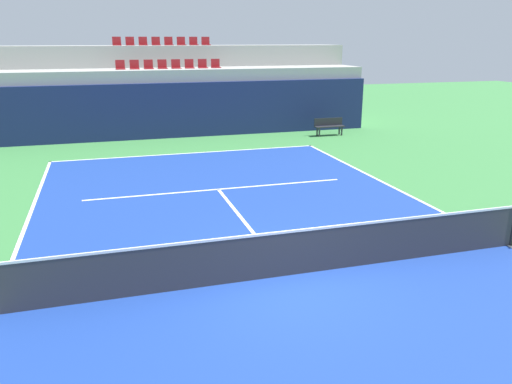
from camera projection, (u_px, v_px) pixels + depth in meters
ground_plane at (287, 276)px, 10.30m from camera, size 80.00×80.00×0.00m
court_surface at (287, 276)px, 10.30m from camera, size 11.00×24.00×0.01m
baseline_far at (189, 153)px, 21.26m from camera, size 11.00×0.10×0.00m
sideline_right at (508, 245)px, 11.79m from camera, size 0.10×24.00×0.00m
service_line_far at (218, 189)px, 16.17m from camera, size 8.26×0.10×0.00m
centre_service_line at (245, 223)px, 13.23m from camera, size 0.10×6.40×0.00m
back_wall at (175, 111)px, 24.35m from camera, size 19.76×0.30×2.61m
stands_tier_lower at (171, 101)px, 25.51m from camera, size 19.76×2.40×3.18m
stands_tier_upper at (165, 86)px, 27.55m from camera, size 19.76×2.40×4.26m
seating_row_lower at (169, 66)px, 25.10m from camera, size 5.13×0.44×0.44m
seating_row_upper at (162, 43)px, 26.99m from camera, size 5.13×0.44×0.44m
tennis_net at (288, 253)px, 10.15m from camera, size 11.08×0.08×1.07m
player_bench at (329, 125)px, 25.11m from camera, size 1.50×0.40×0.85m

